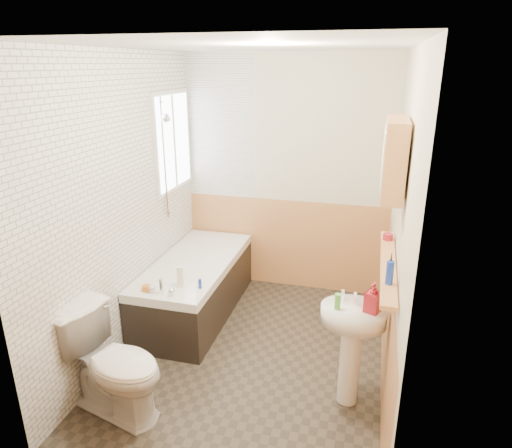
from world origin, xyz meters
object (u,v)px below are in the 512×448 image
object	(u,v)px
toilet	(114,364)
medicine_cabinet	(394,158)
bathtub	(196,286)
pine_shelf	(388,264)
sink	(352,335)

from	to	relation	value
toilet	medicine_cabinet	size ratio (longest dim) A/B	1.41
bathtub	pine_shelf	size ratio (longest dim) A/B	1.31
sink	bathtub	bearing A→B (deg)	161.65
bathtub	toilet	xyz separation A→B (m)	(-0.03, -1.44, 0.09)
sink	medicine_cabinet	xyz separation A→B (m)	(0.17, 0.20, 1.24)
toilet	pine_shelf	distance (m)	2.03
bathtub	medicine_cabinet	bearing A→B (deg)	-22.40
bathtub	medicine_cabinet	xyz separation A→B (m)	(1.74, -0.72, 1.51)
medicine_cabinet	toilet	bearing A→B (deg)	-157.88
bathtub	toilet	bearing A→B (deg)	-91.19
sink	pine_shelf	distance (m)	0.57
bathtub	sink	world-z (taller)	sink
toilet	bathtub	bearing A→B (deg)	13.79
sink	medicine_cabinet	world-z (taller)	medicine_cabinet
bathtub	sink	xyz separation A→B (m)	(1.57, -0.92, 0.27)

